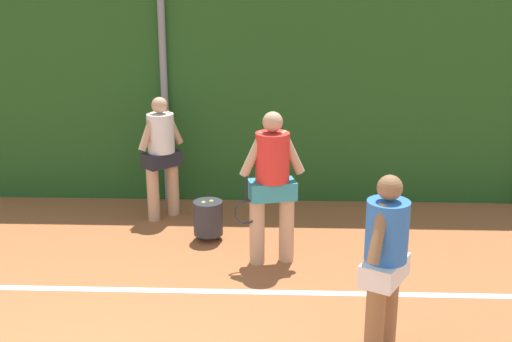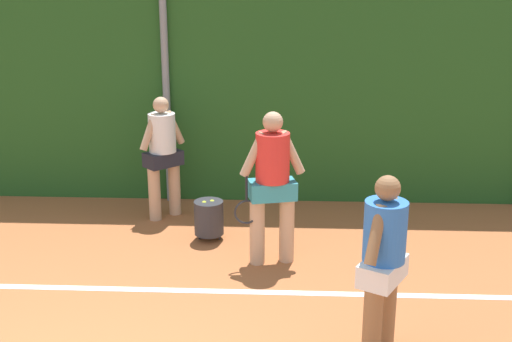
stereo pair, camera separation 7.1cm
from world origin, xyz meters
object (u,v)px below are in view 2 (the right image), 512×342
at_px(player_midcourt, 272,180).
at_px(player_foreground_near, 383,259).
at_px(player_backcourt_far, 163,151).
at_px(ball_hopper, 209,217).

bearing_deg(player_midcourt, player_foreground_near, 103.69).
bearing_deg(player_backcourt_far, player_midcourt, 92.96).
relative_size(player_midcourt, ball_hopper, 3.40).
height_order(player_foreground_near, player_backcourt_far, player_backcourt_far).
bearing_deg(ball_hopper, player_backcourt_far, 132.04).
bearing_deg(player_foreground_near, player_backcourt_far, 66.61).
bearing_deg(player_backcourt_far, ball_hopper, 87.78).
distance_m(player_foreground_near, ball_hopper, 3.08).
distance_m(player_foreground_near, player_backcourt_far, 4.03).
relative_size(player_foreground_near, ball_hopper, 3.18).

